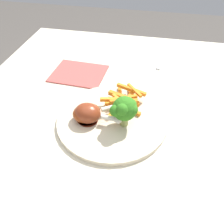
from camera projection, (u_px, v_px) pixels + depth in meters
dining_table at (104, 144)px, 0.68m from camera, size 1.04×0.82×0.71m
dinner_plate at (112, 120)px, 0.60m from camera, size 0.28×0.28×0.01m
broccoli_floret_front at (125, 109)px, 0.54m from camera, size 0.07×0.06×0.08m
carrot_fries_pile at (123, 100)px, 0.63m from camera, size 0.14×0.12×0.03m
chicken_drumstick_near at (88, 113)px, 0.58m from camera, size 0.09×0.12×0.04m
chicken_drumstick_far at (89, 114)px, 0.57m from camera, size 0.06×0.12×0.05m
fork at (160, 56)px, 0.86m from camera, size 0.19×0.02×0.00m
napkin at (79, 73)px, 0.77m from camera, size 0.15×0.18×0.00m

